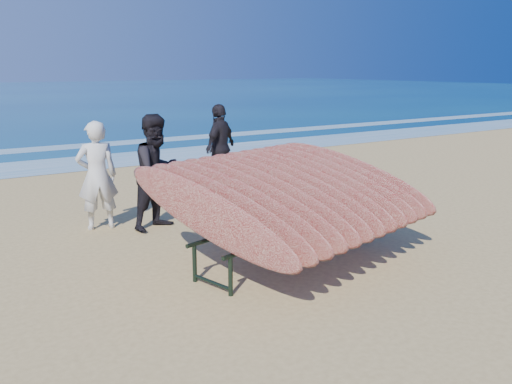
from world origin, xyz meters
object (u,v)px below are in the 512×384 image
Objects in this scene: person_dark_b at (220,147)px; person_white at (97,176)px; surfboard_rack at (289,193)px; person_dark_a at (158,172)px.

person_white is at bearing -5.24° from person_dark_b.
surfboard_rack is 2.60m from person_dark_a.
person_dark_a is 1.02× the size of person_dark_b.
person_dark_b is (3.23, 1.61, 0.03)m from person_white.
person_white is at bearing 129.05° from person_dark_a.
person_dark_a reaches higher than surfboard_rack.
surfboard_rack is 2.03× the size of person_dark_b.
person_dark_b is at bearing -144.81° from person_white.
surfboard_rack is 4.75m from person_dark_b.
surfboard_rack is 1.99× the size of person_dark_a.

